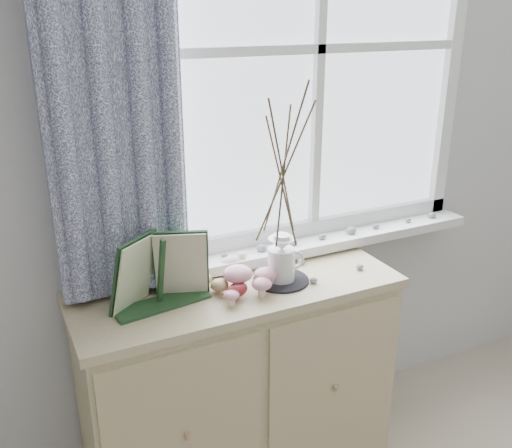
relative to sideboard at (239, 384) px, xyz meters
name	(u,v)px	position (x,y,z in m)	size (l,w,h in m)	color
sideboard	(239,384)	(0.00, 0.00, 0.00)	(1.20, 0.45, 0.85)	beige
botanical_book	(162,273)	(-0.29, -0.04, 0.56)	(0.39, 0.13, 0.27)	#1D3D1F
toadstool_cluster	(248,278)	(0.01, -0.06, 0.48)	(0.23, 0.16, 0.10)	white
wooden_eggs	(219,285)	(-0.08, -0.01, 0.46)	(0.14, 0.18, 0.08)	tan
songbird_figurine	(231,263)	(0.03, 0.12, 0.46)	(0.14, 0.07, 0.08)	white
crocheted_doily	(281,280)	(0.16, -0.03, 0.43)	(0.21, 0.21, 0.01)	black
twig_pitcher	(283,169)	(0.16, -0.03, 0.85)	(0.32, 0.32, 0.75)	silver
sideboard_pebbles	(325,270)	(0.35, -0.03, 0.43)	(0.25, 0.19, 0.02)	gray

